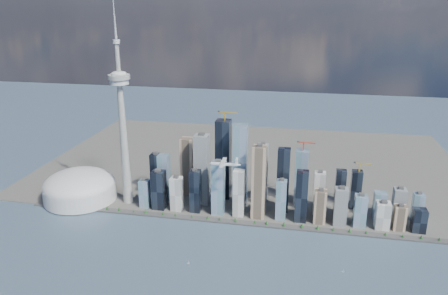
% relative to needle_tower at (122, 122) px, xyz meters
% --- Properties ---
extents(ground, '(4000.00, 4000.00, 0.00)m').
position_rel_needle_tower_xyz_m(ground, '(300.00, -310.00, -235.84)').
color(ground, '#334C59').
rests_on(ground, ground).
extents(seawall, '(1100.00, 22.00, 4.00)m').
position_rel_needle_tower_xyz_m(seawall, '(300.00, -60.00, -233.84)').
color(seawall, '#383838').
rests_on(seawall, ground).
extents(land, '(1400.00, 900.00, 3.00)m').
position_rel_needle_tower_xyz_m(land, '(300.00, 390.00, -234.34)').
color(land, '#4C4C47').
rests_on(land, ground).
extents(shoreline_trees, '(960.53, 7.20, 8.80)m').
position_rel_needle_tower_xyz_m(shoreline_trees, '(300.00, -60.00, -227.06)').
color(shoreline_trees, '#3F2D1E').
rests_on(shoreline_trees, seawall).
extents(skyscraper_cluster, '(736.00, 142.00, 254.07)m').
position_rel_needle_tower_xyz_m(skyscraper_cluster, '(359.62, 26.82, -157.08)').
color(skyscraper_cluster, black).
rests_on(skyscraper_cluster, land).
extents(needle_tower, '(56.00, 56.00, 550.50)m').
position_rel_needle_tower_xyz_m(needle_tower, '(0.00, 0.00, 0.00)').
color(needle_tower, gray).
rests_on(needle_tower, land).
extents(dome_stadium, '(200.00, 200.00, 86.00)m').
position_rel_needle_tower_xyz_m(dome_stadium, '(-140.00, -10.00, -196.40)').
color(dome_stadium, silver).
rests_on(dome_stadium, land).
extents(airplane, '(77.33, 68.35, 18.86)m').
position_rel_needle_tower_xyz_m(airplane, '(292.62, -83.93, -66.93)').
color(airplane, white).
rests_on(airplane, ground).
extents(sailboat_west, '(6.20, 3.29, 8.67)m').
position_rel_needle_tower_xyz_m(sailboat_west, '(247.24, -260.33, -233.06)').
color(sailboat_west, white).
rests_on(sailboat_west, ground).
extents(sailboat_east, '(5.98, 3.44, 8.46)m').
position_rel_needle_tower_xyz_m(sailboat_east, '(573.56, -227.94, -233.12)').
color(sailboat_east, white).
rests_on(sailboat_east, ground).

